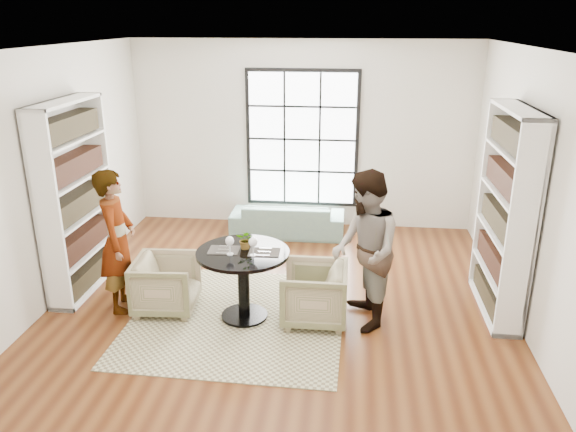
# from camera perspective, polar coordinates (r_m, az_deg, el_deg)

# --- Properties ---
(ground) EXTENTS (6.00, 6.00, 0.00)m
(ground) POSITION_cam_1_polar(r_m,az_deg,el_deg) (6.84, -0.92, -9.35)
(ground) COLOR brown
(room_shell) EXTENTS (6.00, 6.01, 6.00)m
(room_shell) POSITION_cam_1_polar(r_m,az_deg,el_deg) (6.84, -0.39, 2.13)
(room_shell) COLOR silver
(room_shell) RESTS_ON ground
(rug) EXTENTS (2.48, 2.48, 0.01)m
(rug) POSITION_cam_1_polar(r_m,az_deg,el_deg) (6.66, -5.14, -10.25)
(rug) COLOR #BEBA8E
(rug) RESTS_ON ground
(pedestal_table) EXTENTS (1.05, 1.05, 0.84)m
(pedestal_table) POSITION_cam_1_polar(r_m,az_deg,el_deg) (6.40, -4.57, -5.51)
(pedestal_table) COLOR black
(pedestal_table) RESTS_ON ground
(sofa) EXTENTS (1.80, 0.72, 0.52)m
(sofa) POSITION_cam_1_polar(r_m,az_deg,el_deg) (8.97, -0.04, -0.27)
(sofa) COLOR gray
(sofa) RESTS_ON ground
(armchair_left) EXTENTS (0.77, 0.75, 0.66)m
(armchair_left) POSITION_cam_1_polar(r_m,az_deg,el_deg) (6.83, -12.25, -6.77)
(armchair_left) COLOR tan
(armchair_left) RESTS_ON ground
(armchair_right) EXTENTS (0.75, 0.72, 0.68)m
(armchair_right) POSITION_cam_1_polar(r_m,az_deg,el_deg) (6.44, 2.66, -7.91)
(armchair_right) COLOR tan
(armchair_right) RESTS_ON ground
(person_left) EXTENTS (0.52, 0.69, 1.71)m
(person_left) POSITION_cam_1_polar(r_m,az_deg,el_deg) (6.81, -16.96, -2.43)
(person_left) COLOR gray
(person_left) RESTS_ON ground
(person_right) EXTENTS (0.84, 0.99, 1.79)m
(person_right) POSITION_cam_1_polar(r_m,az_deg,el_deg) (6.20, 7.83, -3.53)
(person_right) COLOR gray
(person_right) RESTS_ON ground
(placemat_left) EXTENTS (0.35, 0.27, 0.01)m
(placemat_left) POSITION_cam_1_polar(r_m,az_deg,el_deg) (6.35, -6.52, -3.46)
(placemat_left) COLOR #292824
(placemat_left) RESTS_ON pedestal_table
(placemat_right) EXTENTS (0.35, 0.27, 0.01)m
(placemat_right) POSITION_cam_1_polar(r_m,az_deg,el_deg) (6.26, -2.42, -3.69)
(placemat_right) COLOR #292824
(placemat_right) RESTS_ON pedestal_table
(cutlery_left) EXTENTS (0.15, 0.23, 0.01)m
(cutlery_left) POSITION_cam_1_polar(r_m,az_deg,el_deg) (6.34, -6.52, -3.40)
(cutlery_left) COLOR silver
(cutlery_left) RESTS_ON placemat_left
(cutlery_right) EXTENTS (0.15, 0.23, 0.01)m
(cutlery_right) POSITION_cam_1_polar(r_m,az_deg,el_deg) (6.25, -2.43, -3.63)
(cutlery_right) COLOR silver
(cutlery_right) RESTS_ON placemat_right
(wine_glass_left) EXTENTS (0.10, 0.10, 0.21)m
(wine_glass_left) POSITION_cam_1_polar(r_m,az_deg,el_deg) (6.18, -5.95, -2.60)
(wine_glass_left) COLOR silver
(wine_glass_left) RESTS_ON pedestal_table
(wine_glass_right) EXTENTS (0.10, 0.10, 0.21)m
(wine_glass_right) POSITION_cam_1_polar(r_m,az_deg,el_deg) (6.12, -3.57, -2.72)
(wine_glass_right) COLOR silver
(wine_glass_right) RESTS_ON pedestal_table
(flower_centerpiece) EXTENTS (0.23, 0.21, 0.22)m
(flower_centerpiece) POSITION_cam_1_polar(r_m,az_deg,el_deg) (6.33, -4.30, -2.40)
(flower_centerpiece) COLOR gray
(flower_centerpiece) RESTS_ON pedestal_table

